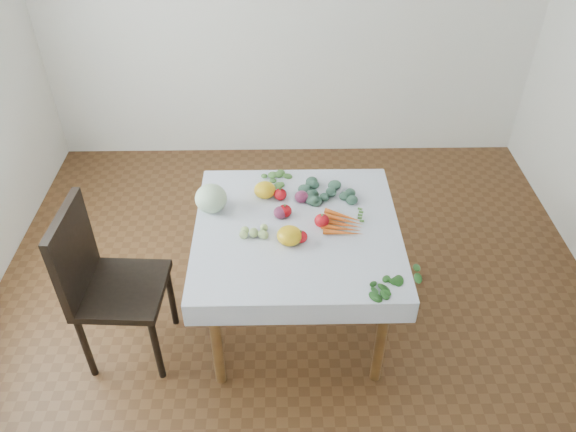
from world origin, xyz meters
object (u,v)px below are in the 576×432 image
Objects in this scene: table at (297,242)px; carrot_bunch at (343,224)px; chair at (102,278)px; heirloom_back at (265,190)px; cabbage at (211,198)px.

table is 0.28m from carrot_bunch.
carrot_bunch is (1.31, 0.20, 0.19)m from chair.
heirloom_back reaches higher than carrot_bunch.
cabbage is at bearing 160.72° from table.
cabbage is at bearing -157.67° from heirloom_back.
heirloom_back is at bearing 22.33° from cabbage.
heirloom_back is 0.52m from carrot_bunch.
table is at bearing -178.80° from carrot_bunch.
heirloom_back is 0.54× the size of carrot_bunch.
carrot_bunch is at bearing -33.48° from heirloom_back.
carrot_bunch is at bearing 1.20° from table.
heirloom_back reaches higher than table.
table is 1.08m from chair.
table is at bearing 10.42° from chair.
chair is 7.92× the size of heirloom_back.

